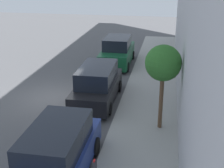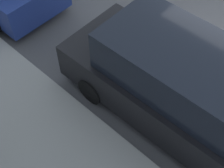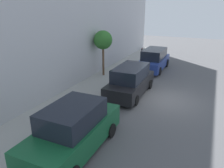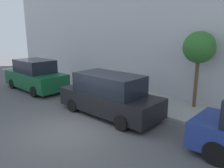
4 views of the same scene
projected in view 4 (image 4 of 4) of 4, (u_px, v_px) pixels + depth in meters
name	position (u px, v px, depth m)	size (l,w,h in m)	color
ground_plane	(70.00, 130.00, 8.46)	(60.00, 60.00, 0.00)	#515154
sidewalk	(143.00, 100.00, 11.96)	(2.87, 32.00, 0.15)	#9E9E99
parked_minivan_second	(109.00, 95.00, 9.89)	(2.02, 4.93, 1.90)	black
parked_suv_third	(35.00, 76.00, 14.24)	(2.08, 4.82, 1.98)	#14512D
street_tree	(199.00, 48.00, 10.07)	(1.47, 1.47, 3.62)	brown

